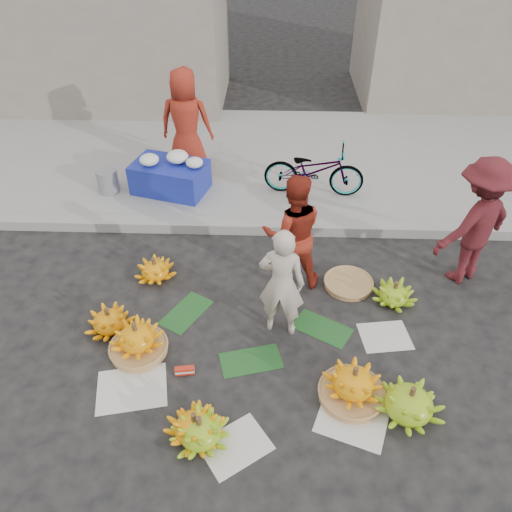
{
  "coord_description": "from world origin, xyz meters",
  "views": [
    {
      "loc": [
        0.07,
        -3.68,
        4.23
      ],
      "look_at": [
        -0.08,
        0.73,
        0.7
      ],
      "focal_mm": 35.0,
      "sensor_mm": 36.0,
      "label": 1
    }
  ],
  "objects_px": {
    "flower_table": "(170,175)",
    "bicycle": "(314,170)",
    "banana_bunch_4": "(353,385)",
    "banana_bunch_0": "(137,340)",
    "vendor_cream": "(282,283)"
  },
  "relations": [
    {
      "from": "flower_table",
      "to": "vendor_cream",
      "type": "bearing_deg",
      "value": -42.71
    },
    {
      "from": "bicycle",
      "to": "banana_bunch_4",
      "type": "bearing_deg",
      "value": -171.65
    },
    {
      "from": "banana_bunch_4",
      "to": "bicycle",
      "type": "bearing_deg",
      "value": 93.05
    },
    {
      "from": "bicycle",
      "to": "flower_table",
      "type": "bearing_deg",
      "value": 95.2
    },
    {
      "from": "vendor_cream",
      "to": "bicycle",
      "type": "height_order",
      "value": "vendor_cream"
    },
    {
      "from": "flower_table",
      "to": "bicycle",
      "type": "height_order",
      "value": "bicycle"
    },
    {
      "from": "vendor_cream",
      "to": "flower_table",
      "type": "height_order",
      "value": "vendor_cream"
    },
    {
      "from": "vendor_cream",
      "to": "bicycle",
      "type": "bearing_deg",
      "value": -90.65
    },
    {
      "from": "flower_table",
      "to": "bicycle",
      "type": "relative_size",
      "value": 0.82
    },
    {
      "from": "vendor_cream",
      "to": "flower_table",
      "type": "xyz_separation_m",
      "value": [
        -1.7,
        2.8,
        -0.31
      ]
    },
    {
      "from": "flower_table",
      "to": "banana_bunch_4",
      "type": "bearing_deg",
      "value": -40.98
    },
    {
      "from": "banana_bunch_4",
      "to": "flower_table",
      "type": "bearing_deg",
      "value": 123.0
    },
    {
      "from": "banana_bunch_0",
      "to": "banana_bunch_4",
      "type": "distance_m",
      "value": 2.31
    },
    {
      "from": "vendor_cream",
      "to": "flower_table",
      "type": "relative_size",
      "value": 1.1
    },
    {
      "from": "vendor_cream",
      "to": "banana_bunch_0",
      "type": "bearing_deg",
      "value": 24.31
    }
  ]
}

